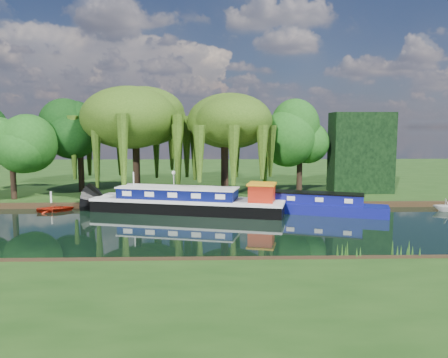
{
  "coord_description": "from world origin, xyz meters",
  "views": [
    {
      "loc": [
        4.05,
        -29.47,
        6.99
      ],
      "look_at": [
        5.0,
        5.71,
        2.8
      ],
      "focal_mm": 35.0,
      "sensor_mm": 36.0,
      "label": 1
    }
  ],
  "objects_px": {
    "red_dinghy": "(56,211)",
    "white_cruiser": "(447,211)",
    "narrowboat": "(306,205)",
    "dutch_barge": "(189,202)"
  },
  "relations": [
    {
      "from": "red_dinghy",
      "to": "white_cruiser",
      "type": "relative_size",
      "value": 1.33
    },
    {
      "from": "narrowboat",
      "to": "white_cruiser",
      "type": "bearing_deg",
      "value": 19.73
    },
    {
      "from": "narrowboat",
      "to": "white_cruiser",
      "type": "relative_size",
      "value": 5.75
    },
    {
      "from": "narrowboat",
      "to": "red_dinghy",
      "type": "xyz_separation_m",
      "value": [
        -20.79,
        1.28,
        -0.67
      ]
    },
    {
      "from": "dutch_barge",
      "to": "white_cruiser",
      "type": "relative_size",
      "value": 7.33
    },
    {
      "from": "narrowboat",
      "to": "dutch_barge",
      "type": "bearing_deg",
      "value": -165.2
    },
    {
      "from": "red_dinghy",
      "to": "white_cruiser",
      "type": "bearing_deg",
      "value": -108.81
    },
    {
      "from": "red_dinghy",
      "to": "white_cruiser",
      "type": "xyz_separation_m",
      "value": [
        32.68,
        -1.02,
        0.0
      ]
    },
    {
      "from": "white_cruiser",
      "to": "narrowboat",
      "type": "bearing_deg",
      "value": 101.48
    },
    {
      "from": "dutch_barge",
      "to": "narrowboat",
      "type": "relative_size",
      "value": 1.27
    }
  ]
}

